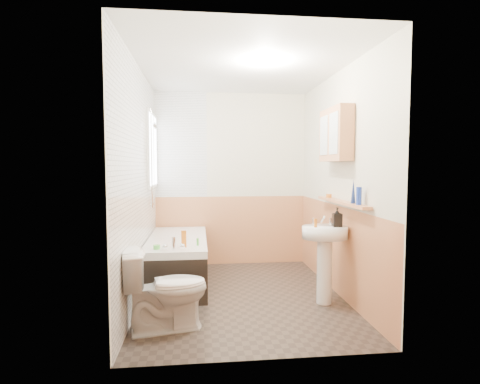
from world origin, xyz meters
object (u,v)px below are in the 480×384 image
(pine_shelf, at_px, (341,202))
(medicine_cabinet, at_px, (335,135))
(bathtub, at_px, (178,259))
(sink, at_px, (325,248))
(toilet, at_px, (166,289))

(pine_shelf, bearing_deg, medicine_cabinet, 101.69)
(bathtub, xyz_separation_m, medicine_cabinet, (1.74, -0.66, 1.49))
(bathtub, bearing_deg, sink, -28.91)
(sink, height_order, pine_shelf, pine_shelf)
(toilet, distance_m, pine_shelf, 2.00)
(toilet, bearing_deg, bathtub, -12.59)
(toilet, height_order, medicine_cabinet, medicine_cabinet)
(toilet, bearing_deg, sink, -85.15)
(medicine_cabinet, bearing_deg, toilet, -159.35)
(bathtub, height_order, medicine_cabinet, medicine_cabinet)
(toilet, bearing_deg, medicine_cabinet, -80.64)
(medicine_cabinet, bearing_deg, bathtub, 159.18)
(pine_shelf, bearing_deg, toilet, -163.50)
(bathtub, distance_m, toilet, 1.33)
(toilet, distance_m, medicine_cabinet, 2.37)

